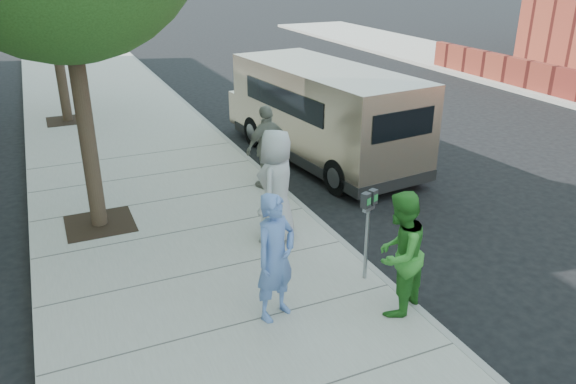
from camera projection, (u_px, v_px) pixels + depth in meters
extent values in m
plane|color=black|center=(265.00, 266.00, 9.20)|extent=(120.00, 120.00, 0.00)
cube|color=gray|center=(206.00, 275.00, 8.80)|extent=(5.00, 60.00, 0.15)
cube|color=gray|center=(342.00, 245.00, 9.71)|extent=(0.12, 60.00, 0.16)
cube|color=black|center=(100.00, 224.00, 10.30)|extent=(1.20, 1.20, 0.01)
cylinder|color=#38281E|center=(85.00, 119.00, 9.52)|extent=(0.28, 0.28, 3.96)
cube|color=black|center=(68.00, 120.00, 16.68)|extent=(1.20, 1.20, 0.01)
cylinder|color=#38281E|center=(59.00, 61.00, 16.00)|extent=(0.28, 0.28, 3.52)
cylinder|color=gray|center=(366.00, 245.00, 8.36)|extent=(0.06, 0.06, 1.14)
cube|color=gray|center=(369.00, 208.00, 8.12)|extent=(0.23, 0.15, 0.08)
cube|color=#2D2D30|center=(366.00, 200.00, 8.01)|extent=(0.15, 0.14, 0.22)
cube|color=#2D2D30|center=(373.00, 197.00, 8.12)|extent=(0.15, 0.14, 0.22)
cube|color=#CBAF91|center=(324.00, 111.00, 13.43)|extent=(2.70, 5.81, 2.07)
cube|color=#CBAF91|center=(264.00, 105.00, 16.07)|extent=(1.96, 0.78, 0.88)
cube|color=black|center=(404.00, 125.00, 11.06)|extent=(1.55, 0.20, 0.57)
cylinder|color=black|center=(255.00, 131.00, 14.81)|extent=(0.36, 0.81, 0.79)
cylinder|color=black|center=(313.00, 122.00, 15.66)|extent=(0.36, 0.81, 0.79)
cylinder|color=black|center=(339.00, 177.00, 11.79)|extent=(0.36, 0.81, 0.79)
cylinder|color=black|center=(405.00, 162.00, 12.64)|extent=(0.36, 0.81, 0.79)
imported|color=#5878BB|center=(275.00, 257.00, 7.36)|extent=(0.77, 0.65, 1.79)
imported|color=#31822A|center=(399.00, 254.00, 7.47)|extent=(1.08, 1.01, 1.77)
imported|color=#A7A8AA|center=(276.00, 186.00, 9.39)|extent=(1.11, 1.13, 1.96)
imported|color=gray|center=(267.00, 147.00, 11.61)|extent=(1.11, 0.69, 1.76)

